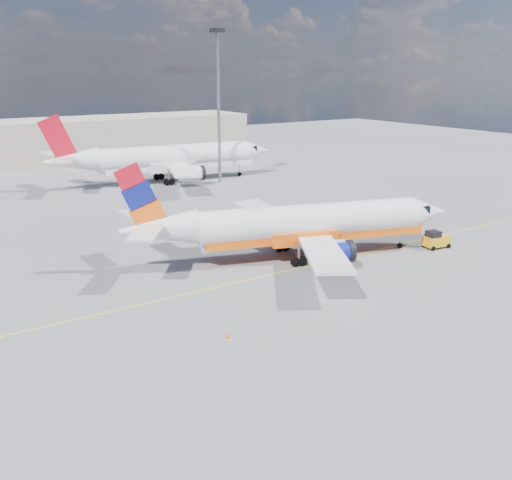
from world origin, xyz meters
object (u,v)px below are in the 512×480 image
second_jet (169,159)px  traffic_cone (228,336)px  gse_tug (436,240)px  main_jet (300,224)px

second_jet → traffic_cone: size_ratio=67.76×
second_jet → gse_tug: second_jet is taller
main_jet → traffic_cone: bearing=-125.6°
second_jet → gse_tug: bearing=-74.7°
traffic_cone → second_jet: bearing=68.7°
main_jet → second_jet: (6.02, 40.84, 0.43)m
main_jet → traffic_cone: size_ratio=59.70×
gse_tug → traffic_cone: (-27.15, -5.85, -0.58)m
traffic_cone → main_jet: bearing=37.4°
main_jet → gse_tug: (13.01, -4.96, -2.37)m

